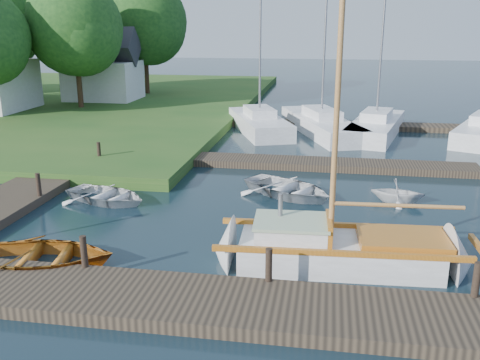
% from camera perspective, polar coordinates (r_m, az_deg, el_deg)
% --- Properties ---
extents(ground, '(160.00, 160.00, 0.00)m').
position_cam_1_polar(ground, '(17.41, -0.00, -3.79)').
color(ground, black).
rests_on(ground, ground).
extents(near_dock, '(18.00, 2.20, 0.30)m').
position_cam_1_polar(near_dock, '(11.99, -4.83, -12.90)').
color(near_dock, black).
rests_on(near_dock, ground).
extents(left_dock, '(2.20, 18.00, 0.30)m').
position_cam_1_polar(left_dock, '(21.83, -20.27, -0.21)').
color(left_dock, black).
rests_on(left_dock, ground).
extents(far_dock, '(14.00, 1.60, 0.30)m').
position_cam_1_polar(far_dock, '(23.37, 7.48, 1.74)').
color(far_dock, black).
rests_on(far_dock, ground).
extents(pontoon, '(30.00, 1.60, 0.30)m').
position_cam_1_polar(pontoon, '(33.46, 22.01, 5.11)').
color(pontoon, black).
rests_on(pontoon, ground).
extents(mooring_post_1, '(0.16, 0.16, 0.80)m').
position_cam_1_polar(mooring_post_1, '(13.57, -16.32, -7.34)').
color(mooring_post_1, black).
rests_on(mooring_post_1, near_dock).
extents(mooring_post_2, '(0.16, 0.16, 0.80)m').
position_cam_1_polar(mooring_post_2, '(12.38, 3.09, -9.02)').
color(mooring_post_2, black).
rests_on(mooring_post_2, near_dock).
extents(mooring_post_3, '(0.16, 0.16, 0.80)m').
position_cam_1_polar(mooring_post_3, '(12.76, 23.91, -9.70)').
color(mooring_post_3, black).
rests_on(mooring_post_3, near_dock).
extents(mooring_post_4, '(0.16, 0.16, 0.80)m').
position_cam_1_polar(mooring_post_4, '(19.54, -20.70, -0.46)').
color(mooring_post_4, black).
rests_on(mooring_post_4, left_dock).
extents(mooring_post_5, '(0.16, 0.16, 0.80)m').
position_cam_1_polar(mooring_post_5, '(23.83, -14.81, 2.97)').
color(mooring_post_5, black).
rests_on(mooring_post_5, left_dock).
extents(sailboat, '(7.24, 2.34, 9.83)m').
position_cam_1_polar(sailboat, '(14.08, 11.04, -7.65)').
color(sailboat, silver).
rests_on(sailboat, ground).
extents(dinghy, '(4.26, 3.34, 0.80)m').
position_cam_1_polar(dinghy, '(14.67, -20.85, -7.21)').
color(dinghy, '#8E4F13').
rests_on(dinghy, ground).
extents(tender_a, '(3.69, 3.15, 0.65)m').
position_cam_1_polar(tender_a, '(19.21, -14.05, -1.32)').
color(tender_a, silver).
rests_on(tender_a, ground).
extents(tender_c, '(4.39, 4.14, 0.74)m').
position_cam_1_polar(tender_c, '(19.36, 5.19, -0.60)').
color(tender_c, silver).
rests_on(tender_c, ground).
extents(tender_d, '(2.01, 1.80, 0.94)m').
position_cam_1_polar(tender_d, '(19.30, 16.50, -0.97)').
color(tender_d, silver).
rests_on(tender_d, ground).
extents(marina_boat_0, '(4.66, 7.55, 11.33)m').
position_cam_1_polar(marina_boat_0, '(30.83, 2.08, 6.24)').
color(marina_boat_0, silver).
rests_on(marina_boat_0, ground).
extents(marina_boat_1, '(5.17, 9.09, 9.73)m').
position_cam_1_polar(marina_boat_1, '(30.75, 8.66, 6.00)').
color(marina_boat_1, silver).
rests_on(marina_boat_1, ground).
extents(marina_boat_2, '(3.90, 8.07, 11.15)m').
position_cam_1_polar(marina_boat_2, '(30.68, 14.30, 5.68)').
color(marina_boat_2, silver).
rests_on(marina_boat_2, ground).
extents(house_c, '(5.25, 4.00, 5.28)m').
position_cam_1_polar(house_c, '(41.75, -14.42, 11.18)').
color(house_c, silver).
rests_on(house_c, shore).
extents(tree_3, '(6.41, 6.38, 8.74)m').
position_cam_1_polar(tree_3, '(38.02, -17.21, 15.40)').
color(tree_3, '#332114').
rests_on(tree_3, shore).
extents(tree_7, '(6.83, 6.83, 9.38)m').
position_cam_1_polar(tree_7, '(44.65, -10.16, 16.40)').
color(tree_7, '#332114').
rests_on(tree_7, shore).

